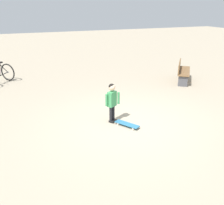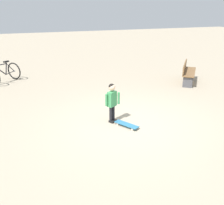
{
  "view_description": "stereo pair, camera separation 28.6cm",
  "coord_description": "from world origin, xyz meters",
  "views": [
    {
      "loc": [
        2.73,
        5.31,
        2.93
      ],
      "look_at": [
        0.41,
        -0.33,
        0.55
      ],
      "focal_mm": 40.16,
      "sensor_mm": 36.0,
      "label": 1
    },
    {
      "loc": [
        2.46,
        5.41,
        2.93
      ],
      "look_at": [
        0.41,
        -0.33,
        0.55
      ],
      "focal_mm": 40.16,
      "sensor_mm": 36.0,
      "label": 2
    }
  ],
  "objects": [
    {
      "name": "skateboard",
      "position": [
        0.16,
        0.08,
        0.06
      ],
      "size": [
        0.51,
        0.67,
        0.07
      ],
      "color": "teal",
      "rests_on": "ground"
    },
    {
      "name": "street_bench",
      "position": [
        -3.69,
        -2.76,
        0.42
      ],
      "size": [
        1.35,
        1.52,
        0.8
      ],
      "color": "brown",
      "rests_on": "ground"
    },
    {
      "name": "ground_plane",
      "position": [
        0.0,
        0.0,
        0.0
      ],
      "size": [
        50.0,
        50.0,
        0.0
      ],
      "primitive_type": "plane",
      "color": "tan"
    },
    {
      "name": "child_person",
      "position": [
        0.41,
        -0.33,
        0.66
      ],
      "size": [
        0.41,
        0.26,
        1.06
      ],
      "color": "black",
      "rests_on": "ground"
    },
    {
      "name": "bicycle_near",
      "position": [
        3.24,
        -5.25,
        0.38
      ],
      "size": [
        1.26,
        1.25,
        0.85
      ],
      "color": "black",
      "rests_on": "ground"
    }
  ]
}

